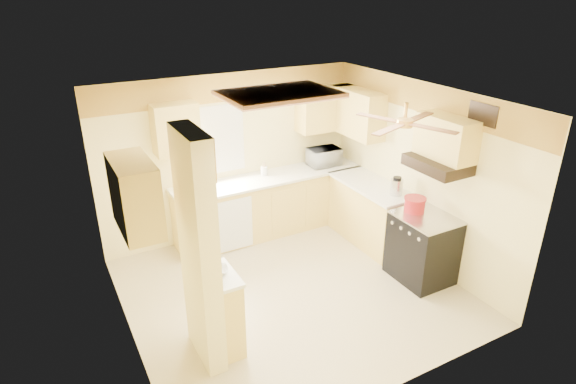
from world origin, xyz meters
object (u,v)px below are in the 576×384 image
microwave (324,157)px  dutch_oven (415,204)px  kettle (397,187)px  stove (422,247)px  bowl (218,270)px

microwave → dutch_oven: (0.14, -1.97, -0.07)m
microwave → dutch_oven: microwave is taller
dutch_oven → kettle: 0.50m
stove → kettle: bearing=83.9°
stove → dutch_oven: 0.59m
microwave → bowl: 3.41m
microwave → dutch_oven: 1.98m
stove → microwave: (-0.17, 2.17, 0.62)m
bowl → dutch_oven: 2.80m
stove → kettle: size_ratio=3.46×
microwave → bowl: microwave is taller
kettle → stove: bearing=-96.1°
stove → kettle: (0.07, 0.69, 0.60)m
dutch_oven → bowl: bearing=-176.7°
microwave → bowl: bearing=40.4°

